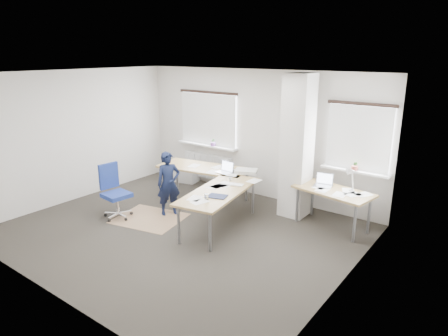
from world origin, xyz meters
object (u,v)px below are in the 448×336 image
Objects in this scene: desk_side at (333,192)px; person at (169,184)px; desk_main at (213,180)px; task_chair at (116,203)px.

desk_side is 3.16m from person.
person is (-0.64, -0.61, -0.05)m from desk_main.
desk_side is 4.17m from task_chair.
desk_main is 2.33m from desk_side.
person is at bearing 51.44° from task_chair.
desk_main is 1.96m from task_chair.
desk_side is 1.17× the size of person.
person is (-2.86, -1.34, -0.04)m from desk_side.
desk_side is (2.21, 0.73, -0.01)m from desk_main.
task_chair is (-3.59, -2.08, -0.39)m from desk_side.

